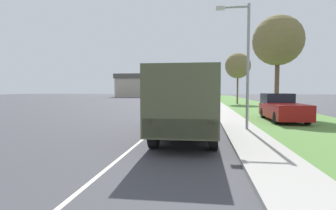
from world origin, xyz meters
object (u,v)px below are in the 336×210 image
(pickup_truck, at_px, (282,108))
(lamp_post, at_px, (243,54))
(car_fourth_ahead, at_px, (200,96))
(military_truck, at_px, (187,100))
(car_second_ahead, at_px, (175,99))
(car_third_ahead, at_px, (200,97))
(car_nearest_ahead, at_px, (192,105))
(car_farthest_ahead, at_px, (201,95))

(pickup_truck, relative_size, lamp_post, 0.86)
(car_fourth_ahead, bearing_deg, military_truck, -90.00)
(car_second_ahead, relative_size, car_third_ahead, 1.08)
(car_nearest_ahead, relative_size, car_third_ahead, 1.09)
(car_second_ahead, distance_m, car_fourth_ahead, 19.42)
(car_nearest_ahead, height_order, car_second_ahead, car_second_ahead)
(car_second_ahead, height_order, car_farthest_ahead, car_second_ahead)
(car_fourth_ahead, distance_m, lamp_post, 43.16)
(car_second_ahead, xyz_separation_m, lamp_post, (6.04, -23.83, 3.13))
(car_third_ahead, height_order, lamp_post, lamp_post)
(car_second_ahead, height_order, car_fourth_ahead, car_second_ahead)
(car_nearest_ahead, relative_size, car_second_ahead, 1.01)
(car_nearest_ahead, bearing_deg, lamp_post, -74.44)
(car_second_ahead, height_order, pickup_truck, pickup_truck)
(car_farthest_ahead, relative_size, lamp_post, 0.75)
(car_nearest_ahead, xyz_separation_m, lamp_post, (3.05, -10.96, 3.26))
(car_second_ahead, bearing_deg, car_third_ahead, 73.38)
(pickup_truck, bearing_deg, military_truck, -130.53)
(car_farthest_ahead, bearing_deg, car_nearest_ahead, -90.56)
(car_third_ahead, bearing_deg, car_nearest_ahead, -91.11)
(car_third_ahead, xyz_separation_m, pickup_truck, (5.90, -30.43, 0.18))
(car_farthest_ahead, distance_m, pickup_truck, 49.83)
(car_nearest_ahead, distance_m, pickup_truck, 8.73)
(lamp_post, bearing_deg, car_second_ahead, 104.22)
(car_third_ahead, height_order, pickup_truck, pickup_truck)
(military_truck, relative_size, pickup_truck, 1.48)
(car_second_ahead, xyz_separation_m, car_third_ahead, (3.46, 11.59, -0.08))
(car_third_ahead, distance_m, lamp_post, 35.66)
(pickup_truck, xyz_separation_m, lamp_post, (-3.32, -4.99, 3.04))
(car_third_ahead, relative_size, pickup_truck, 0.76)
(car_nearest_ahead, height_order, car_third_ahead, car_third_ahead)
(pickup_truck, bearing_deg, car_nearest_ahead, 136.87)
(car_fourth_ahead, bearing_deg, lamp_post, -86.41)
(car_third_ahead, relative_size, car_farthest_ahead, 0.87)
(car_second_ahead, bearing_deg, military_truck, -82.63)
(car_farthest_ahead, distance_m, lamp_post, 54.62)
(car_third_ahead, height_order, car_fourth_ahead, car_fourth_ahead)
(car_second_ahead, bearing_deg, car_nearest_ahead, -76.93)
(pickup_truck, bearing_deg, lamp_post, -123.66)
(military_truck, distance_m, lamp_post, 4.07)
(car_second_ahead, relative_size, lamp_post, 0.70)
(car_second_ahead, distance_m, car_third_ahead, 12.10)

